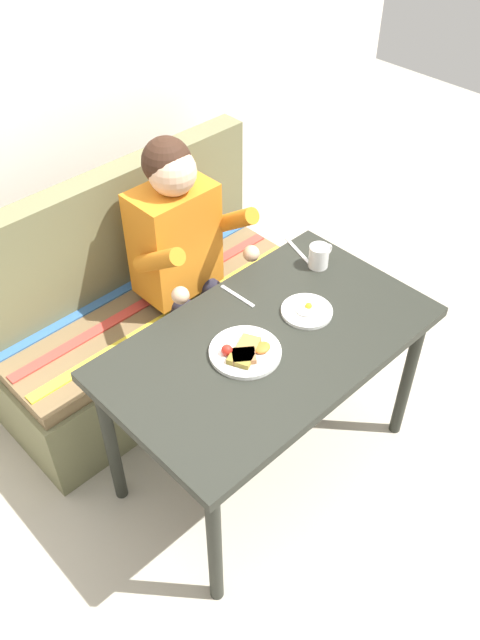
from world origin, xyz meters
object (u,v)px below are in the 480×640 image
Objects in this scene: couch at (147,317)px; fork at (237,296)px; plate_breakfast at (245,352)px; knife at (298,251)px; coffee_mug at (319,256)px; table at (269,355)px; plate_eggs at (306,310)px; person at (186,251)px.

couch reaches higher than fork.
plate_breakfast is 1.26× the size of knife.
coffee_mug reaches higher than plate_breakfast.
plate_eggs is (0.20, 0.00, 0.09)m from table.
plate_eggs reaches higher than knife.
couch is at bearing 81.21° from plate_breakfast.
person is 0.54m from coffee_mug.
person is 6.34× the size of plate_eggs.
coffee_mug is (0.33, -0.43, 0.04)m from person.
coffee_mug reaches higher than fork.
table is at bearing -101.05° from person.
coffee_mug reaches higher than knife.
couch is 8.47× the size of fork.
plate_breakfast is at bearing -111.65° from person.
table is 0.22m from plate_eggs.
person is at bearing 78.95° from table.
person is at bearing 81.88° from fork.
couch is at bearing 123.37° from person.
coffee_mug is at bearing -52.73° from person.
fork is 0.85× the size of knife.
person is 0.63m from plate_breakfast.
fork is (-0.37, 0.09, -0.05)m from coffee_mug.
person reaches higher than knife.
person is at bearing 68.35° from plate_breakfast.
couch is at bearing 104.64° from plate_eggs.
couch is 7.20× the size of knife.
coffee_mug is at bearing -15.13° from fork.
couch is at bearing 151.03° from knife.
couch is 0.88m from coffee_mug.
plate_eggs reaches higher than fork.
plate_eggs is at bearing -148.11° from coffee_mug.
table is 0.49m from coffee_mug.
plate_breakfast reaches higher than plate_eggs.
couch is 7.53× the size of plate_eggs.
knife is at bearing -46.86° from couch.
couch is 0.46m from person.
knife is (0.26, 0.27, -0.01)m from plate_eggs.
couch is at bearing 96.60° from fork.
coffee_mug is (0.44, 0.16, 0.13)m from table.
plate_eggs is (0.32, 0.00, -0.00)m from plate_breakfast.
table is at bearing -160.52° from coffee_mug.
couch is 5.72× the size of plate_breakfast.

